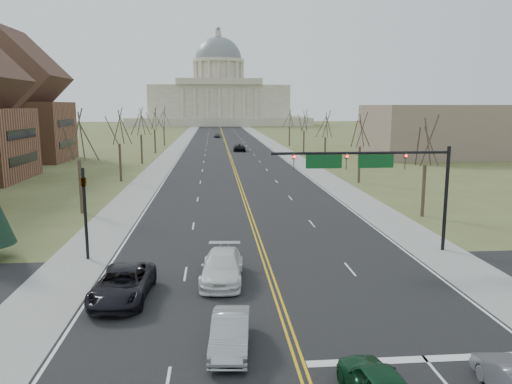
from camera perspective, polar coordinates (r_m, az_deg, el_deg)
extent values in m
plane|color=brown|center=(21.33, 4.59, -17.79)|extent=(600.00, 600.00, 0.00)
cube|color=black|center=(129.04, -3.44, 5.45)|extent=(20.00, 380.00, 0.01)
cube|color=black|center=(26.73, 2.45, -11.85)|extent=(120.00, 14.00, 0.01)
cube|color=gray|center=(129.30, -8.79, 5.36)|extent=(4.00, 380.00, 0.03)
cube|color=gray|center=(129.90, 1.88, 5.49)|extent=(4.00, 380.00, 0.03)
cube|color=gold|center=(129.04, -3.44, 5.45)|extent=(0.42, 380.00, 0.01)
cube|color=silver|center=(129.17, -7.81, 5.38)|extent=(0.15, 380.00, 0.01)
cube|color=silver|center=(129.66, 0.91, 5.49)|extent=(0.15, 380.00, 0.01)
cube|color=silver|center=(21.81, 18.78, -17.61)|extent=(9.50, 0.50, 0.01)
cube|color=beige|center=(268.76, -4.22, 8.15)|extent=(90.00, 60.00, 4.00)
cube|color=beige|center=(268.65, -4.25, 10.28)|extent=(70.00, 40.00, 16.00)
cube|color=beige|center=(248.42, -4.22, 12.51)|extent=(42.00, 3.00, 3.00)
cylinder|color=beige|center=(269.13, -4.29, 13.26)|extent=(24.00, 24.00, 12.00)
cylinder|color=beige|center=(269.62, -4.31, 14.71)|extent=(27.00, 27.00, 1.60)
ellipsoid|color=slate|center=(269.69, -4.31, 14.87)|extent=(24.00, 24.00, 22.80)
cylinder|color=beige|center=(271.13, -4.35, 17.59)|extent=(3.20, 3.20, 3.00)
sphere|color=slate|center=(271.45, -4.35, 18.07)|extent=(2.40, 2.40, 2.40)
cylinder|color=black|center=(36.31, 20.87, -0.76)|extent=(0.24, 0.24, 7.20)
cylinder|color=black|center=(33.70, 11.95, 4.39)|extent=(12.00, 0.18, 0.18)
imported|color=black|center=(34.74, 16.67, 3.44)|extent=(0.35, 0.40, 1.10)
sphere|color=#FF0C0C|center=(34.57, 16.79, 3.98)|extent=(0.18, 0.18, 0.18)
imported|color=black|center=(33.48, 10.27, 3.47)|extent=(0.35, 0.40, 1.10)
sphere|color=#FF0C0C|center=(33.30, 10.36, 4.04)|extent=(0.18, 0.18, 0.18)
imported|color=black|center=(32.75, 4.34, 3.46)|extent=(0.35, 0.40, 1.10)
sphere|color=#FF0C0C|center=(32.56, 4.39, 4.04)|extent=(0.18, 0.18, 0.18)
cube|color=#0C4C1E|center=(34.06, 13.53, 3.46)|extent=(2.40, 0.12, 0.90)
cube|color=#0C4C1E|center=(33.13, 7.76, 3.47)|extent=(2.40, 0.12, 0.90)
cylinder|color=black|center=(33.88, -18.92, -2.41)|extent=(0.20, 0.20, 6.00)
imported|color=black|center=(33.50, -19.13, 1.27)|extent=(0.32, 0.36, 0.99)
cylinder|color=#35281F|center=(47.16, 18.59, 0.13)|extent=(0.32, 0.32, 4.68)
cylinder|color=#35281F|center=(48.78, -19.39, 0.56)|extent=(0.32, 0.32, 4.95)
cylinder|color=#35281F|center=(65.80, 11.71, 3.06)|extent=(0.32, 0.32, 4.68)
cylinder|color=#35281F|center=(68.15, -15.24, 3.27)|extent=(0.32, 0.32, 4.95)
cylinder|color=#35281F|center=(85.05, 7.89, 4.67)|extent=(0.32, 0.32, 4.68)
cylinder|color=#35281F|center=(87.80, -12.94, 4.77)|extent=(0.32, 0.32, 4.95)
cylinder|color=#35281F|center=(104.59, 5.48, 5.67)|extent=(0.32, 0.32, 4.68)
cylinder|color=#35281F|center=(107.59, -11.47, 5.71)|extent=(0.32, 0.32, 4.95)
cylinder|color=#35281F|center=(124.27, 3.83, 6.35)|extent=(0.32, 0.32, 4.68)
cylinder|color=#35281F|center=(127.43, -10.45, 6.36)|extent=(0.32, 0.32, 4.95)
cube|color=black|center=(73.45, -24.98, 3.44)|extent=(0.10, 9.80, 1.20)
cube|color=black|center=(73.21, -25.17, 6.02)|extent=(0.10, 9.80, 1.20)
cube|color=brown|center=(99.05, -25.58, 6.22)|extent=(17.00, 14.00, 10.50)
cube|color=#4B3425|center=(99.06, -25.99, 11.70)|extent=(17.00, 14.28, 17.00)
cube|color=black|center=(96.50, -20.72, 5.22)|extent=(0.10, 9.80, 1.20)
cube|color=black|center=(96.32, -20.85, 7.40)|extent=(0.10, 9.80, 1.20)
cube|color=#7E6B5A|center=(104.14, 19.79, 6.59)|extent=(25.00, 20.00, 10.00)
imported|color=#94979C|center=(21.17, -2.96, -15.79)|extent=(1.89, 4.46, 1.43)
imported|color=black|center=(26.96, -15.00, -10.15)|extent=(2.98, 5.92, 1.61)
imported|color=white|center=(28.74, -3.88, -8.53)|extent=(2.72, 5.79, 1.63)
imported|color=black|center=(110.10, -1.92, 5.11)|extent=(2.74, 5.66, 1.55)
imported|color=#52535A|center=(157.22, -4.45, 6.51)|extent=(2.17, 4.67, 1.55)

